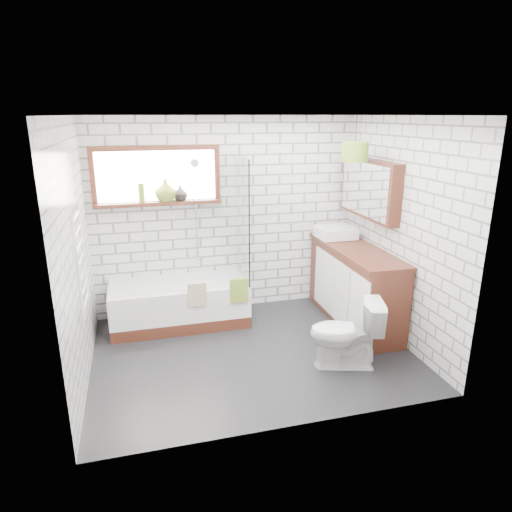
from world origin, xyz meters
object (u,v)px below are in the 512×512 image
object	(u,v)px
basin	(336,232)
toilet	(345,334)
bathtub	(180,303)
vanity	(355,285)
pendant	(355,152)

from	to	relation	value
basin	toilet	distance (m)	1.68
bathtub	vanity	distance (m)	2.18
bathtub	toilet	size ratio (longest dim) A/B	2.26
bathtub	basin	size ratio (longest dim) A/B	3.54
basin	toilet	bearing A→B (deg)	-109.46
bathtub	toilet	distance (m)	2.12
bathtub	vanity	world-z (taller)	vanity
bathtub	basin	xyz separation A→B (m)	(2.06, 0.00, 0.77)
vanity	toilet	world-z (taller)	vanity
bathtub	vanity	size ratio (longest dim) A/B	0.97
vanity	toilet	bearing A→B (deg)	-121.02
bathtub	toilet	world-z (taller)	toilet
bathtub	pendant	distance (m)	2.77
bathtub	vanity	bearing A→B (deg)	-13.18
bathtub	pendant	size ratio (longest dim) A/B	5.48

